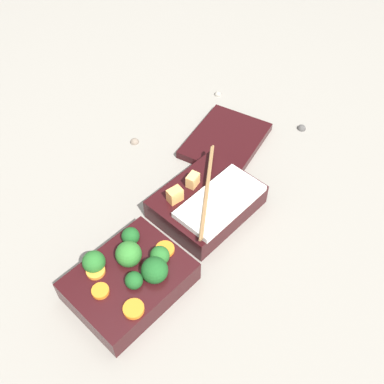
# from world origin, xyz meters

# --- Properties ---
(ground_plane) EXTENTS (3.00, 3.00, 0.00)m
(ground_plane) POSITION_xyz_m (0.00, 0.00, 0.00)
(ground_plane) COLOR gray
(bento_tray_vegetable) EXTENTS (0.19, 0.15, 0.08)m
(bento_tray_vegetable) POSITION_xyz_m (-0.11, -0.02, 0.03)
(bento_tray_vegetable) COLOR black
(bento_tray_vegetable) RESTS_ON ground_plane
(bento_tray_rice) EXTENTS (0.19, 0.15, 0.07)m
(bento_tray_rice) POSITION_xyz_m (0.09, -0.00, 0.03)
(bento_tray_rice) COLOR black
(bento_tray_rice) RESTS_ON ground_plane
(bento_lid) EXTENTS (0.21, 0.18, 0.02)m
(bento_lid) POSITION_xyz_m (0.26, 0.09, 0.01)
(bento_lid) COLOR black
(bento_lid) RESTS_ON ground_plane
(pebble_0) EXTENTS (0.02, 0.02, 0.02)m
(pebble_0) POSITION_xyz_m (0.38, 0.22, 0.00)
(pebble_0) COLOR gray
(pebble_0) RESTS_ON ground_plane
(pebble_1) EXTENTS (0.02, 0.02, 0.02)m
(pebble_1) POSITION_xyz_m (0.13, 0.24, 0.00)
(pebble_1) COLOR #7A6B5B
(pebble_1) RESTS_ON ground_plane
(pebble_2) EXTENTS (0.02, 0.02, 0.02)m
(pebble_2) POSITION_xyz_m (0.42, -0.00, 0.00)
(pebble_2) COLOR #474442
(pebble_2) RESTS_ON ground_plane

